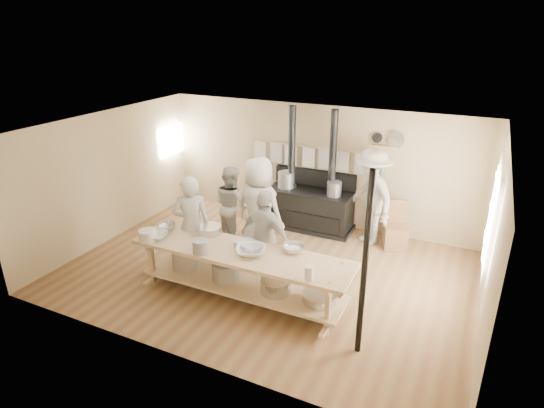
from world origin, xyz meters
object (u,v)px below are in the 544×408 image
at_px(cook_far_left, 192,225).
at_px(cook_right, 265,238).
at_px(cook_left, 232,205).
at_px(cook_center, 259,208).
at_px(stove, 309,205).
at_px(prep_table, 241,269).
at_px(roasting_pan, 250,246).
at_px(chair, 395,234).
at_px(cook_by_window, 371,197).

bearing_deg(cook_far_left, cook_right, 157.22).
distance_m(cook_left, cook_center, 0.84).
bearing_deg(stove, prep_table, -90.04).
xyz_separation_m(prep_table, roasting_pan, (0.10, 0.13, 0.38)).
relative_size(cook_far_left, chair, 1.93).
height_order(cook_far_left, roasting_pan, cook_far_left).
xyz_separation_m(prep_table, cook_right, (0.16, 0.57, 0.32)).
distance_m(cook_center, chair, 2.78).
relative_size(cook_far_left, roasting_pan, 4.14).
bearing_deg(cook_right, roasting_pan, 94.60).
xyz_separation_m(cook_left, cook_center, (0.76, -0.30, 0.18)).
relative_size(cook_left, chair, 1.70).
xyz_separation_m(cook_far_left, cook_center, (0.78, 1.05, 0.07)).
bearing_deg(roasting_pan, cook_left, 128.30).
distance_m(cook_right, roasting_pan, 0.46).
relative_size(cook_left, cook_center, 0.82).
height_order(cook_far_left, cook_by_window, cook_by_window).
bearing_deg(cook_right, chair, -115.27).
distance_m(cook_center, roasting_pan, 1.38).
bearing_deg(cook_left, prep_table, 153.27).
distance_m(cook_right, cook_by_window, 2.57).
xyz_separation_m(cook_by_window, roasting_pan, (-1.24, -2.72, -0.08)).
bearing_deg(roasting_pan, chair, 56.96).
distance_m(prep_table, cook_far_left, 1.28).
height_order(chair, roasting_pan, roasting_pan).
bearing_deg(cook_by_window, cook_left, -111.30).
height_order(cook_right, cook_by_window, cook_by_window).
bearing_deg(cook_by_window, stove, -142.94).
distance_m(prep_table, cook_by_window, 3.18).
height_order(cook_left, cook_center, cook_center).
bearing_deg(cook_right, prep_table, 86.63).
bearing_deg(roasting_pan, cook_center, 110.86).
relative_size(cook_left, cook_by_window, 0.82).
bearing_deg(prep_table, chair, 56.72).
bearing_deg(cook_center, prep_table, 111.66).
height_order(cook_left, chair, cook_left).
xyz_separation_m(cook_far_left, chair, (3.05, 2.49, -0.63)).
relative_size(cook_center, chair, 2.07).
relative_size(prep_table, cook_right, 2.13).
bearing_deg(cook_left, chair, -129.95).
xyz_separation_m(stove, prep_table, (-0.00, -3.02, -0.00)).
bearing_deg(cook_center, cook_left, -15.26).
bearing_deg(cook_left, cook_center, -172.15).
bearing_deg(prep_table, cook_left, 123.99).
height_order(stove, prep_table, stove).
distance_m(cook_left, cook_by_window, 2.75).
distance_m(stove, cook_by_window, 1.43).
height_order(cook_far_left, chair, cook_far_left).
distance_m(prep_table, cook_left, 2.08).
height_order(cook_right, chair, cook_right).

